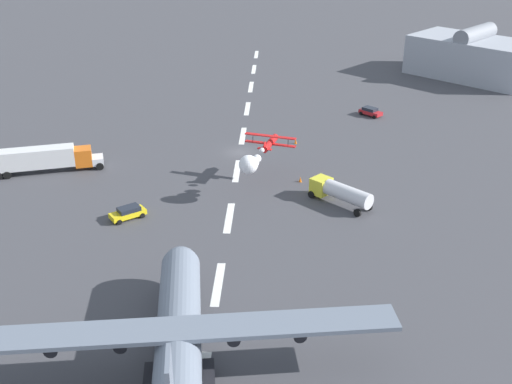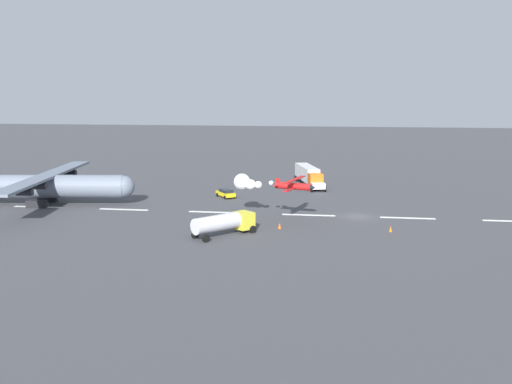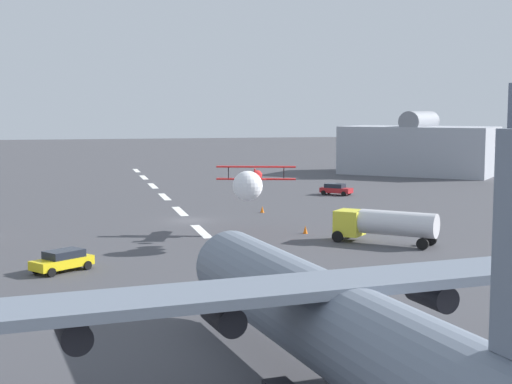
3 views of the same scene
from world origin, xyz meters
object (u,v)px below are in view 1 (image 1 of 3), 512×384
Objects in this scene: semi_truck_orange at (45,158)px; fuel_tanker_truck at (340,192)px; cargo_transport_plane at (178,337)px; traffic_cone_far at (300,179)px; followme_car_yellow at (128,212)px; traffic_cone_near at (296,141)px; stunt_biplane_red at (255,158)px; airport_staff_sedan at (370,111)px.

semi_truck_orange is 42.74m from fuel_tanker_truck.
cargo_transport_plane is 2.38× the size of semi_truck_orange.
cargo_transport_plane is 40.26m from traffic_cone_far.
followme_car_yellow is 34.12m from traffic_cone_near.
stunt_biplane_red is 11.93m from fuel_tanker_truck.
airport_staff_sedan is at bearing 118.58° from semi_truck_orange.
cargo_transport_plane is at bearing -11.44° from traffic_cone_near.
followme_car_yellow is (5.02, -26.64, -0.93)m from fuel_tanker_truck.
fuel_tanker_truck is (8.83, 41.81, -0.39)m from semi_truck_orange.
airport_staff_sedan is (-36.28, 8.58, -0.93)m from fuel_tanker_truck.
semi_truck_orange is 57.40m from airport_staff_sedan.
stunt_biplane_red is at bearing -16.99° from traffic_cone_near.
followme_car_yellow is at bearing -79.33° from fuel_tanker_truck.
cargo_transport_plane reaches higher than traffic_cone_near.
semi_truck_orange is at bearing -132.38° from followme_car_yellow.
traffic_cone_far is (29.56, -13.51, -0.44)m from airport_staff_sedan.
semi_truck_orange is 20.42× the size of traffic_cone_near.
traffic_cone_near is at bearing -43.45° from airport_staff_sedan.
stunt_biplane_red is 8.80m from traffic_cone_far.
cargo_transport_plane is 28.91m from followme_car_yellow.
cargo_transport_plane is 8.50× the size of airport_staff_sedan.
semi_truck_orange is at bearing -61.42° from airport_staff_sedan.
followme_car_yellow reaches higher than traffic_cone_near.
fuel_tanker_truck reaches higher than airport_staff_sedan.
airport_staff_sedan is (-68.12, 24.71, -2.49)m from cargo_transport_plane.
stunt_biplane_red is 31.48m from semi_truck_orange.
cargo_transport_plane is at bearing 21.40° from followme_car_yellow.
semi_truck_orange reaches higher than fuel_tanker_truck.
traffic_cone_far is (2.11, 36.89, -1.76)m from semi_truck_orange.
cargo_transport_plane is 48.51× the size of traffic_cone_near.
traffic_cone_near is (-21.62, -5.31, -1.36)m from fuel_tanker_truck.
followme_car_yellow is at bearing 47.62° from semi_truck_orange.
fuel_tanker_truck is at bearing 76.34° from stunt_biplane_red.
stunt_biplane_red is 2.89× the size of airport_staff_sedan.
stunt_biplane_red is 17.90m from followme_car_yellow.
traffic_cone_far is at bearing -143.75° from fuel_tanker_truck.
stunt_biplane_red reaches higher than traffic_cone_near.
fuel_tanker_truck is 27.12m from followme_car_yellow.
stunt_biplane_red is 16.50× the size of traffic_cone_near.
cargo_transport_plane reaches higher than fuel_tanker_truck.
cargo_transport_plane is 48.11m from semi_truck_orange.
stunt_biplane_red is at bearing 171.70° from cargo_transport_plane.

